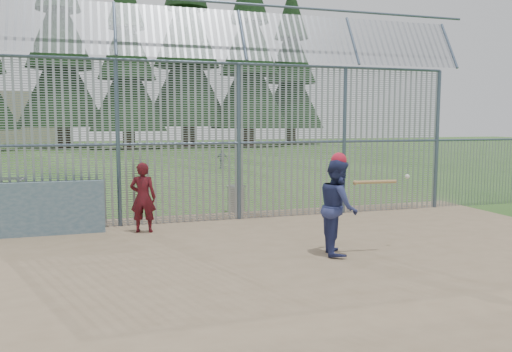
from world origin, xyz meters
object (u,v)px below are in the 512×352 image
object	(u,v)px
batter	(338,207)
trash_can	(236,199)
dugout_wall	(46,209)
onlooker	(143,197)

from	to	relation	value
batter	trash_can	world-z (taller)	batter
dugout_wall	batter	distance (m)	6.42
dugout_wall	onlooker	distance (m)	2.12
batter	onlooker	xyz separation A→B (m)	(-3.41, 3.01, -0.11)
dugout_wall	batter	size ratio (longest dim) A/B	1.37
trash_can	dugout_wall	bearing A→B (deg)	-160.73
dugout_wall	batter	bearing A→B (deg)	-30.90
trash_can	batter	bearing A→B (deg)	-82.12
batter	trash_can	bearing A→B (deg)	23.42
dugout_wall	trash_can	bearing A→B (deg)	19.27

